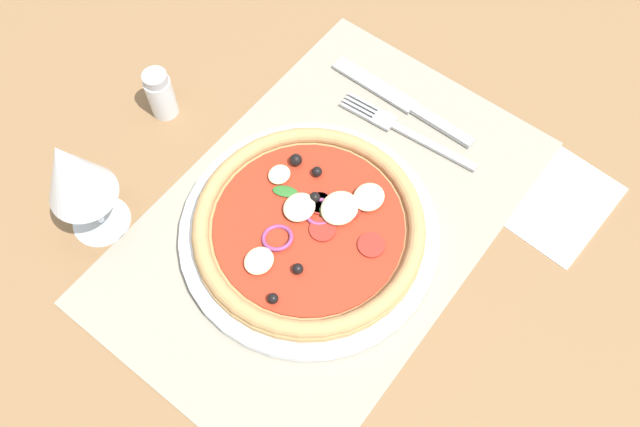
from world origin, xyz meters
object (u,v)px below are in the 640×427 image
napkin (552,197)px  plate (311,234)px  pepper_shaker (160,94)px  fork (401,129)px  pizza (311,226)px  wine_glass (72,175)px  knife (401,100)px

napkin → plate: bearing=138.0°
plate → pepper_shaker: 24.90cm
fork → plate: bearing=86.6°
pizza → wine_glass: wine_glass is taller
fork → knife: bearing=-59.5°
plate → pepper_shaker: bearing=83.5°
plate → pizza: size_ratio=1.13×
knife → napkin: size_ratio=1.50×
plate → pizza: pizza is taller
fork → knife: knife is taller
knife → pepper_shaker: bearing=40.6°
knife → wine_glass: size_ratio=1.34×
wine_glass → pepper_shaker: wine_glass is taller
fork → napkin: fork is taller
wine_glass → knife: bearing=-26.9°
pizza → wine_glass: 24.58cm
knife → wine_glass: wine_glass is taller
knife → pepper_shaker: pepper_shaker is taller
plate → napkin: bearing=-42.0°
napkin → pepper_shaker: pepper_shaker is taller
pizza → napkin: pizza is taller
fork → napkin: bearing=-174.8°
fork → wine_glass: 37.29cm
wine_glass → napkin: wine_glass is taller
knife → fork: bearing=125.4°
fork → wine_glass: bearing=53.3°
wine_glass → napkin: (33.36, -38.31, -9.94)cm
wine_glass → pizza: bearing=-57.1°
pizza → pepper_shaker: size_ratio=3.74×
pepper_shaker → napkin: bearing=-67.5°
wine_glass → plate: bearing=-57.3°
pizza → fork: size_ratio=1.39×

